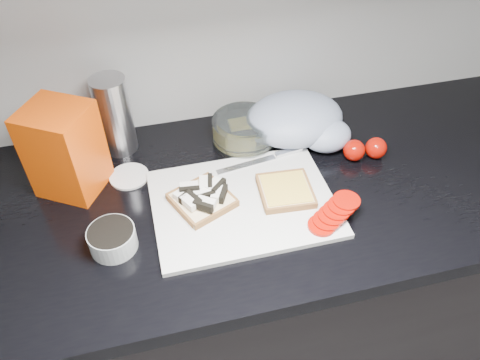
# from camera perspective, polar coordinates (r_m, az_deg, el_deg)

# --- Properties ---
(base_cabinet) EXTENTS (3.50, 0.60, 0.86)m
(base_cabinet) POSITION_cam_1_polar(r_m,az_deg,el_deg) (1.45, -1.03, -14.65)
(base_cabinet) COLOR black
(base_cabinet) RESTS_ON ground
(countertop) EXTENTS (3.50, 0.64, 0.04)m
(countertop) POSITION_cam_1_polar(r_m,az_deg,el_deg) (1.09, -1.33, -2.14)
(countertop) COLOR black
(countertop) RESTS_ON base_cabinet
(cutting_board) EXTENTS (0.40, 0.30, 0.01)m
(cutting_board) POSITION_cam_1_polar(r_m,az_deg,el_deg) (1.04, 0.40, -2.85)
(cutting_board) COLOR silver
(cutting_board) RESTS_ON countertop
(bread_left) EXTENTS (0.16, 0.16, 0.04)m
(bread_left) POSITION_cam_1_polar(r_m,az_deg,el_deg) (1.03, -4.67, -2.19)
(bread_left) COLOR beige
(bread_left) RESTS_ON cutting_board
(bread_right) EXTENTS (0.13, 0.13, 0.02)m
(bread_right) POSITION_cam_1_polar(r_m,az_deg,el_deg) (1.06, 5.57, -1.30)
(bread_right) COLOR beige
(bread_right) RESTS_ON cutting_board
(tomato_slices) EXTENTS (0.14, 0.11, 0.03)m
(tomato_slices) POSITION_cam_1_polar(r_m,az_deg,el_deg) (1.02, 11.41, -3.96)
(tomato_slices) COLOR #A20D03
(tomato_slices) RESTS_ON cutting_board
(knife) EXTENTS (0.22, 0.05, 0.01)m
(knife) POSITION_cam_1_polar(r_m,az_deg,el_deg) (1.15, 3.78, 2.79)
(knife) COLOR silver
(knife) RESTS_ON cutting_board
(seed_tub) EXTENTS (0.10, 0.10, 0.05)m
(seed_tub) POSITION_cam_1_polar(r_m,az_deg,el_deg) (0.98, -15.31, -6.84)
(seed_tub) COLOR #ACB2B2
(seed_tub) RESTS_ON countertop
(tub_lid) EXTENTS (0.11, 0.11, 0.01)m
(tub_lid) POSITION_cam_1_polar(r_m,az_deg,el_deg) (1.14, -13.36, 0.43)
(tub_lid) COLOR silver
(tub_lid) RESTS_ON countertop
(glass_bowl) EXTENTS (0.16, 0.16, 0.07)m
(glass_bowl) POSITION_cam_1_polar(r_m,az_deg,el_deg) (1.19, 0.55, 5.98)
(glass_bowl) COLOR silver
(glass_bowl) RESTS_ON countertop
(bread_bag) EXTENTS (0.18, 0.18, 0.21)m
(bread_bag) POSITION_cam_1_polar(r_m,az_deg,el_deg) (1.09, -20.58, 3.45)
(bread_bag) COLOR #F45704
(bread_bag) RESTS_ON countertop
(steel_canister) EXTENTS (0.08, 0.08, 0.20)m
(steel_canister) POSITION_cam_1_polar(r_m,az_deg,el_deg) (1.17, -15.05, 7.60)
(steel_canister) COLOR #B7B6BB
(steel_canister) RESTS_ON countertop
(grocery_bag) EXTENTS (0.26, 0.23, 0.11)m
(grocery_bag) POSITION_cam_1_polar(r_m,az_deg,el_deg) (1.21, 7.24, 7.17)
(grocery_bag) COLOR #98A4BC
(grocery_bag) RESTS_ON countertop
(whole_tomatoes) EXTENTS (0.11, 0.06, 0.05)m
(whole_tomatoes) POSITION_cam_1_polar(r_m,az_deg,el_deg) (1.19, 15.00, 3.65)
(whole_tomatoes) COLOR #A20D03
(whole_tomatoes) RESTS_ON countertop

